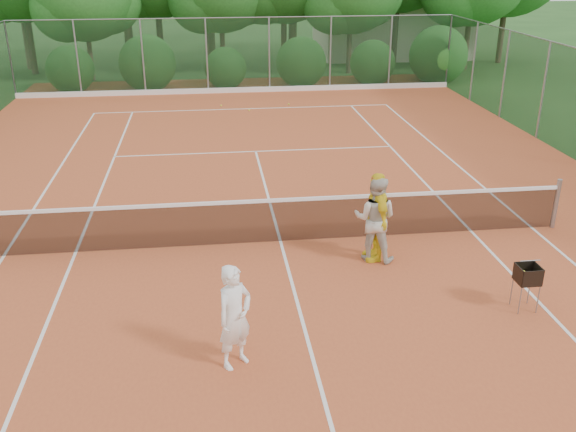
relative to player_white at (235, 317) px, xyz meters
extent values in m
plane|color=#224B1A|center=(1.13, 4.08, -0.81)|extent=(120.00, 120.00, 0.00)
cube|color=#BE562C|center=(1.13, 4.08, -0.80)|extent=(18.00, 36.00, 0.02)
cube|color=beige|center=(10.13, 28.08, 0.69)|extent=(8.00, 5.00, 3.00)
cylinder|color=gray|center=(7.06, 4.08, -0.24)|extent=(0.10, 0.10, 1.10)
cube|color=black|center=(1.13, 4.08, -0.33)|extent=(11.87, 0.03, 0.86)
cube|color=white|center=(1.13, 4.08, 0.13)|extent=(11.87, 0.04, 0.07)
imported|color=white|center=(0.00, 0.00, 0.00)|extent=(0.69, 0.66, 1.59)
imported|color=beige|center=(2.82, 3.09, 0.05)|extent=(1.01, 0.92, 1.69)
ellipsoid|color=#B01725|center=(2.82, 3.09, 0.86)|extent=(0.22, 0.22, 0.14)
imported|color=yellow|center=(2.85, 3.11, 0.09)|extent=(0.47, 1.05, 1.76)
cylinder|color=gray|center=(4.70, 0.78, -0.54)|extent=(0.02, 0.02, 0.51)
cylinder|color=gray|center=(5.02, 1.10, -0.54)|extent=(0.02, 0.02, 0.51)
cube|color=black|center=(4.86, 0.94, -0.14)|extent=(0.35, 0.35, 0.29)
sphere|color=#D7E635|center=(0.29, 16.49, -0.76)|extent=(0.07, 0.07, 0.07)
sphere|color=gold|center=(2.88, 16.39, -0.76)|extent=(0.07, 0.07, 0.07)
sphere|color=gold|center=(1.29, 15.61, -0.76)|extent=(0.07, 0.07, 0.07)
cube|color=white|center=(1.13, 15.97, -0.79)|extent=(11.03, 0.06, 0.01)
cube|color=white|center=(-4.36, 4.08, -0.79)|extent=(0.06, 23.77, 0.01)
cube|color=white|center=(6.61, 4.08, -0.79)|extent=(0.06, 23.77, 0.01)
cube|color=white|center=(-2.98, 4.08, -0.79)|extent=(0.06, 23.77, 0.01)
cube|color=white|center=(5.24, 4.08, -0.79)|extent=(0.06, 23.77, 0.01)
cube|color=white|center=(1.13, 10.48, -0.79)|extent=(8.23, 0.06, 0.01)
cube|color=white|center=(1.13, 4.08, -0.79)|extent=(0.06, 12.80, 0.01)
cube|color=#19381E|center=(1.13, 19.08, 0.71)|extent=(18.00, 0.02, 3.00)
cylinder|color=gray|center=(-7.87, 19.08, 0.71)|extent=(0.07, 0.07, 3.00)
cylinder|color=gray|center=(10.13, 19.08, 0.71)|extent=(0.07, 0.07, 3.00)
cylinder|color=gray|center=(-7.87, 19.08, 0.71)|extent=(0.07, 0.07, 3.00)
cylinder|color=gray|center=(10.13, 19.08, 0.71)|extent=(0.07, 0.07, 3.00)
cylinder|color=brown|center=(-8.37, 24.58, 1.39)|extent=(0.30, 0.30, 4.40)
cylinder|color=brown|center=(-5.37, 22.58, 0.79)|extent=(0.22, 0.22, 3.20)
cylinder|color=brown|center=(-2.37, 25.08, 1.44)|extent=(0.31, 0.31, 4.50)
cylinder|color=brown|center=(0.63, 23.58, 0.94)|extent=(0.24, 0.24, 3.50)
cylinder|color=brown|center=(3.63, 24.08, 1.24)|extent=(0.28, 0.28, 4.10)
cylinder|color=brown|center=(6.63, 22.88, 0.89)|extent=(0.23, 0.23, 3.40)
cylinder|color=brown|center=(9.63, 25.58, 1.51)|extent=(0.32, 0.32, 4.65)
cylinder|color=brown|center=(12.63, 23.28, 1.09)|extent=(0.26, 0.26, 3.80)
cylinder|color=brown|center=(15.13, 24.88, 1.31)|extent=(0.29, 0.29, 4.25)
camera|label=1|loc=(-0.24, -7.82, 4.82)|focal=40.00mm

